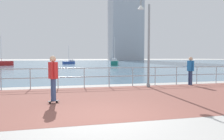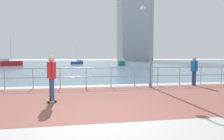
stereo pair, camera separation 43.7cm
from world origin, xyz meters
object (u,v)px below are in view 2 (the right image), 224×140
at_px(bystander, 194,69).
at_px(sailboat_ivory, 10,63).
at_px(lamppost, 148,35).
at_px(skateboarder, 52,75).
at_px(sailboat_teal, 77,62).
at_px(sailboat_yellow, 122,62).

bearing_deg(bystander, sailboat_ivory, 119.40).
relative_size(lamppost, skateboarder, 2.98).
relative_size(bystander, sailboat_ivory, 0.30).
xyz_separation_m(sailboat_teal, sailboat_ivory, (-12.83, -5.94, 0.15)).
xyz_separation_m(sailboat_teal, sailboat_yellow, (8.58, -8.33, 0.14)).
xyz_separation_m(skateboarder, sailboat_ivory, (-10.68, 36.31, -0.50)).
distance_m(lamppost, sailboat_ivory, 36.70).
relative_size(bystander, sailboat_yellow, 0.30).
relative_size(lamppost, sailboat_teal, 1.25).
distance_m(bystander, sailboat_ivory, 37.72).
bearing_deg(sailboat_teal, bystander, -81.66).
distance_m(skateboarder, bystander, 8.56).
bearing_deg(sailboat_ivory, sailboat_yellow, -6.37).
height_order(bystander, sailboat_ivory, sailboat_ivory).
relative_size(skateboarder, sailboat_yellow, 0.31).
relative_size(skateboarder, sailboat_teal, 0.42).
xyz_separation_m(bystander, sailboat_yellow, (2.89, 30.48, -0.46)).
bearing_deg(skateboarder, lamppost, 32.86).
height_order(skateboarder, bystander, skateboarder).
xyz_separation_m(bystander, sailboat_teal, (-5.69, 38.81, -0.60)).
height_order(bystander, sailboat_teal, sailboat_teal).
bearing_deg(sailboat_yellow, sailboat_teal, 135.83).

